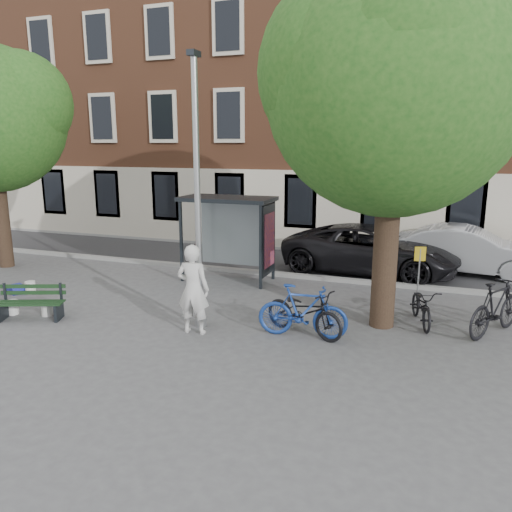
{
  "coord_description": "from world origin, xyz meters",
  "views": [
    {
      "loc": [
        5.02,
        -10.0,
        4.2
      ],
      "look_at": [
        0.78,
        1.68,
        1.4
      ],
      "focal_mm": 35.0,
      "sensor_mm": 36.0,
      "label": 1
    }
  ],
  "objects_px": {
    "lamppost": "(198,209)",
    "bike_b": "(303,311)",
    "car_silver": "(467,250)",
    "bike_a": "(304,312)",
    "bench": "(31,304)",
    "bike_c": "(422,306)",
    "notice_sign": "(419,266)",
    "car_dark": "(370,249)",
    "painter": "(193,289)",
    "bike_d": "(496,308)",
    "bus_shelter": "(241,220)"
  },
  "relations": [
    {
      "from": "bike_c",
      "to": "car_silver",
      "type": "bearing_deg",
      "value": 62.91
    },
    {
      "from": "bench",
      "to": "bike_c",
      "type": "distance_m",
      "value": 9.43
    },
    {
      "from": "bus_shelter",
      "to": "bike_d",
      "type": "xyz_separation_m",
      "value": [
        7.05,
        -2.31,
        -1.29
      ]
    },
    {
      "from": "bus_shelter",
      "to": "bike_b",
      "type": "height_order",
      "value": "bus_shelter"
    },
    {
      "from": "bike_a",
      "to": "car_silver",
      "type": "bearing_deg",
      "value": -5.92
    },
    {
      "from": "lamppost",
      "to": "bike_a",
      "type": "xyz_separation_m",
      "value": [
        2.41,
        0.33,
        -2.25
      ]
    },
    {
      "from": "lamppost",
      "to": "car_dark",
      "type": "xyz_separation_m",
      "value": [
        3.06,
        6.49,
        -1.99
      ]
    },
    {
      "from": "bus_shelter",
      "to": "bench",
      "type": "height_order",
      "value": "bus_shelter"
    },
    {
      "from": "car_dark",
      "to": "notice_sign",
      "type": "height_order",
      "value": "notice_sign"
    },
    {
      "from": "bench",
      "to": "notice_sign",
      "type": "bearing_deg",
      "value": 3.64
    },
    {
      "from": "bike_b",
      "to": "bike_a",
      "type": "bearing_deg",
      "value": -2.23
    },
    {
      "from": "bench",
      "to": "bike_d",
      "type": "relative_size",
      "value": 0.8
    },
    {
      "from": "lamppost",
      "to": "bike_b",
      "type": "relative_size",
      "value": 3.05
    },
    {
      "from": "bike_c",
      "to": "car_dark",
      "type": "height_order",
      "value": "car_dark"
    },
    {
      "from": "bike_b",
      "to": "car_silver",
      "type": "bearing_deg",
      "value": -32.33
    },
    {
      "from": "car_dark",
      "to": "bike_a",
      "type": "bearing_deg",
      "value": 178.77
    },
    {
      "from": "bench",
      "to": "bike_c",
      "type": "xyz_separation_m",
      "value": [
        8.99,
        2.87,
        0.09
      ]
    },
    {
      "from": "bike_a",
      "to": "car_dark",
      "type": "bearing_deg",
      "value": 15.37
    },
    {
      "from": "bike_d",
      "to": "car_dark",
      "type": "bearing_deg",
      "value": -21.17
    },
    {
      "from": "notice_sign",
      "to": "bus_shelter",
      "type": "bearing_deg",
      "value": 153.95
    },
    {
      "from": "lamppost",
      "to": "painter",
      "type": "relative_size",
      "value": 2.98
    },
    {
      "from": "bike_c",
      "to": "notice_sign",
      "type": "relative_size",
      "value": 1.07
    },
    {
      "from": "bench",
      "to": "bike_d",
      "type": "distance_m",
      "value": 10.91
    },
    {
      "from": "bus_shelter",
      "to": "bike_d",
      "type": "bearing_deg",
      "value": -18.17
    },
    {
      "from": "lamppost",
      "to": "car_dark",
      "type": "bearing_deg",
      "value": 64.73
    },
    {
      "from": "bike_a",
      "to": "car_dark",
      "type": "xyz_separation_m",
      "value": [
        0.65,
        6.16,
        0.25
      ]
    },
    {
      "from": "lamppost",
      "to": "car_dark",
      "type": "relative_size",
      "value": 1.08
    },
    {
      "from": "bike_a",
      "to": "notice_sign",
      "type": "bearing_deg",
      "value": -18.26
    },
    {
      "from": "lamppost",
      "to": "bike_a",
      "type": "distance_m",
      "value": 3.32
    },
    {
      "from": "bike_d",
      "to": "car_dark",
      "type": "xyz_separation_m",
      "value": [
        -3.38,
        4.7,
        0.16
      ]
    },
    {
      "from": "lamppost",
      "to": "car_silver",
      "type": "relative_size",
      "value": 1.29
    },
    {
      "from": "lamppost",
      "to": "bike_c",
      "type": "height_order",
      "value": "lamppost"
    },
    {
      "from": "bench",
      "to": "bike_d",
      "type": "xyz_separation_m",
      "value": [
        10.55,
        2.76,
        0.25
      ]
    },
    {
      "from": "bus_shelter",
      "to": "notice_sign",
      "type": "bearing_deg",
      "value": -10.55
    },
    {
      "from": "bike_c",
      "to": "notice_sign",
      "type": "height_order",
      "value": "notice_sign"
    },
    {
      "from": "car_silver",
      "to": "painter",
      "type": "bearing_deg",
      "value": 148.27
    },
    {
      "from": "bike_c",
      "to": "bike_d",
      "type": "xyz_separation_m",
      "value": [
        1.57,
        -0.11,
        0.17
      ]
    },
    {
      "from": "painter",
      "to": "bike_b",
      "type": "relative_size",
      "value": 1.03
    },
    {
      "from": "painter",
      "to": "car_silver",
      "type": "relative_size",
      "value": 0.43
    },
    {
      "from": "bike_a",
      "to": "bus_shelter",
      "type": "bearing_deg",
      "value": 60.03
    },
    {
      "from": "bus_shelter",
      "to": "bike_b",
      "type": "xyz_separation_m",
      "value": [
        3.03,
        -3.95,
        -1.32
      ]
    },
    {
      "from": "bike_d",
      "to": "notice_sign",
      "type": "xyz_separation_m",
      "value": [
        -1.72,
        1.32,
        0.51
      ]
    },
    {
      "from": "car_dark",
      "to": "car_silver",
      "type": "relative_size",
      "value": 1.2
    },
    {
      "from": "bench",
      "to": "car_dark",
      "type": "relative_size",
      "value": 0.29
    },
    {
      "from": "bus_shelter",
      "to": "bike_b",
      "type": "bearing_deg",
      "value": -52.46
    },
    {
      "from": "bus_shelter",
      "to": "car_silver",
      "type": "xyz_separation_m",
      "value": [
        6.69,
        3.33,
        -1.14
      ]
    },
    {
      "from": "bench",
      "to": "bike_b",
      "type": "height_order",
      "value": "bike_b"
    },
    {
      "from": "bike_c",
      "to": "car_silver",
      "type": "distance_m",
      "value": 5.67
    },
    {
      "from": "bike_d",
      "to": "bench",
      "type": "bearing_deg",
      "value": 47.75
    },
    {
      "from": "bus_shelter",
      "to": "bike_c",
      "type": "bearing_deg",
      "value": -21.85
    }
  ]
}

